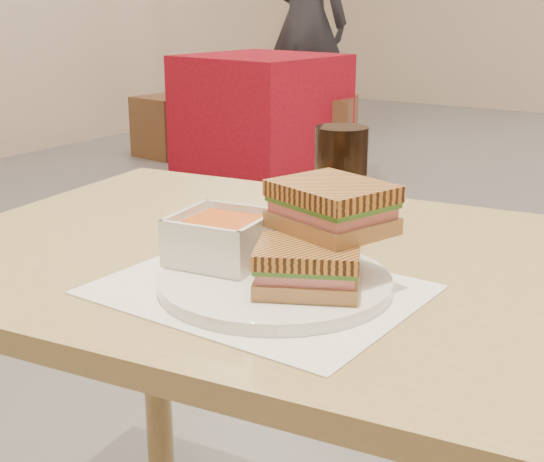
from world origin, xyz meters
The scene contains 11 objects.
main_table centered at (0.07, -1.87, 0.64)m, with size 1.27×0.83×0.75m.
tray_liner centered at (0.00, -2.02, 0.75)m, with size 0.36×0.29×0.00m.
plate centered at (0.02, -2.00, 0.76)m, with size 0.27×0.27×0.01m.
soup_bowl centered at (-0.07, -1.99, 0.79)m, with size 0.12×0.12×0.06m.
panini_lower centered at (0.07, -2.02, 0.79)m, with size 0.14×0.13×0.05m.
panini_upper centered at (0.06, -1.95, 0.85)m, with size 0.15×0.14×0.06m.
cola_glass centered at (-0.02, -1.78, 0.83)m, with size 0.07×0.07×0.16m.
bg_table_0 centered at (-2.19, 1.26, 0.37)m, with size 0.93×0.93×0.74m.
bg_chair_0l centered at (-3.07, 1.36, 0.21)m, with size 0.42×0.42×0.42m.
bg_chair_0r centered at (-1.93, 1.55, 0.24)m, with size 0.54×0.54×0.48m.
patron_a centered at (-2.58, 2.45, 0.90)m, with size 0.71×0.51×1.81m.
Camera 1 is at (0.46, -2.69, 1.07)m, focal length 49.86 mm.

